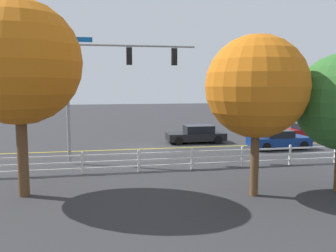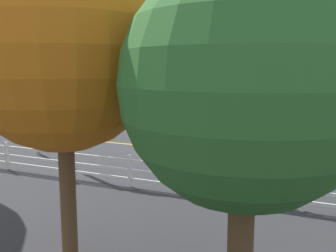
# 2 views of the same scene
# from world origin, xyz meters

# --- Properties ---
(ground_plane) EXTENTS (120.00, 120.00, 0.00)m
(ground_plane) POSITION_xyz_m (0.00, 0.00, 0.00)
(ground_plane) COLOR #2D2D30
(lane_center_stripe) EXTENTS (28.00, 0.16, 0.01)m
(lane_center_stripe) POSITION_xyz_m (-4.00, 0.00, 0.00)
(lane_center_stripe) COLOR gold
(lane_center_stripe) RESTS_ON ground_plane
(signal_assembly) EXTENTS (7.51, 0.37, 7.21)m
(signal_assembly) POSITION_xyz_m (2.72, 3.92, 5.08)
(signal_assembly) COLOR gray
(signal_assembly) RESTS_ON ground_plane
(car_0) EXTENTS (4.56, 1.99, 1.39)m
(car_0) POSITION_xyz_m (-4.19, -1.97, 0.67)
(car_0) COLOR black
(car_0) RESTS_ON ground_plane
(car_1) EXTENTS (4.30, 2.12, 1.36)m
(car_1) POSITION_xyz_m (-9.17, 1.77, 0.67)
(car_1) COLOR navy
(car_1) RESTS_ON ground_plane
(car_2) EXTENTS (4.23, 1.85, 1.36)m
(car_2) POSITION_xyz_m (-13.55, -1.92, 0.67)
(car_2) COLOR maroon
(car_2) RESTS_ON ground_plane
(white_rail_fence) EXTENTS (26.10, 0.10, 1.15)m
(white_rail_fence) POSITION_xyz_m (-3.00, 6.62, 0.60)
(white_rail_fence) COLOR white
(white_rail_fence) RESTS_ON ground_plane
(tree_1) EXTENTS (4.99, 4.99, 7.94)m
(tree_1) POSITION_xyz_m (6.41, 9.85, 5.42)
(tree_1) COLOR brown
(tree_1) RESTS_ON ground_plane
(tree_2) EXTENTS (4.13, 4.13, 6.55)m
(tree_2) POSITION_xyz_m (-2.89, 11.61, 4.47)
(tree_2) COLOR brown
(tree_2) RESTS_ON ground_plane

